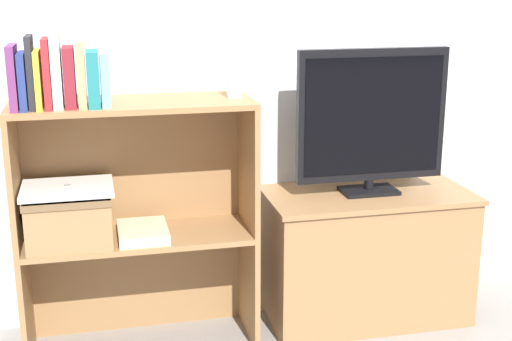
{
  "coord_description": "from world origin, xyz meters",
  "views": [
    {
      "loc": [
        -0.58,
        -2.33,
        1.38
      ],
      "look_at": [
        0.0,
        0.16,
        0.66
      ],
      "focal_mm": 50.0,
      "sensor_mm": 36.0,
      "label": 1
    }
  ],
  "objects_px": {
    "laptop": "(67,188)",
    "book_navy": "(23,81)",
    "book_ivory": "(56,69)",
    "baby_monitor": "(234,82)",
    "tv_stand": "(366,255)",
    "book_mustard": "(39,79)",
    "magazine_stack": "(143,232)",
    "book_tan": "(81,74)",
    "book_teal": "(93,79)",
    "book_charcoal": "(31,72)",
    "book_skyblue": "(105,80)",
    "book_plum": "(13,77)",
    "tv": "(372,119)",
    "storage_basket_left": "(69,214)",
    "book_maroon": "(69,77)",
    "book_crimson": "(47,73)"
  },
  "relations": [
    {
      "from": "book_navy",
      "to": "magazine_stack",
      "type": "height_order",
      "value": "book_navy"
    },
    {
      "from": "tv",
      "to": "book_maroon",
      "type": "distance_m",
      "value": 1.14
    },
    {
      "from": "book_mustard",
      "to": "book_maroon",
      "type": "distance_m",
      "value": 0.1
    },
    {
      "from": "book_navy",
      "to": "book_tan",
      "type": "xyz_separation_m",
      "value": [
        0.19,
        0.0,
        0.02
      ]
    },
    {
      "from": "book_charcoal",
      "to": "magazine_stack",
      "type": "relative_size",
      "value": 1.05
    },
    {
      "from": "book_crimson",
      "to": "book_skyblue",
      "type": "height_order",
      "value": "book_crimson"
    },
    {
      "from": "book_navy",
      "to": "laptop",
      "type": "bearing_deg",
      "value": 21.04
    },
    {
      "from": "book_mustard",
      "to": "book_teal",
      "type": "height_order",
      "value": "book_mustard"
    },
    {
      "from": "book_navy",
      "to": "book_tan",
      "type": "height_order",
      "value": "book_tan"
    },
    {
      "from": "laptop",
      "to": "book_navy",
      "type": "bearing_deg",
      "value": -158.96
    },
    {
      "from": "book_charcoal",
      "to": "baby_monitor",
      "type": "height_order",
      "value": "book_charcoal"
    },
    {
      "from": "tv_stand",
      "to": "book_navy",
      "type": "distance_m",
      "value": 1.48
    },
    {
      "from": "tv_stand",
      "to": "book_mustard",
      "type": "xyz_separation_m",
      "value": [
        -1.22,
        -0.1,
        0.77
      ]
    },
    {
      "from": "book_plum",
      "to": "baby_monitor",
      "type": "relative_size",
      "value": 1.51
    },
    {
      "from": "tv_stand",
      "to": "laptop",
      "type": "xyz_separation_m",
      "value": [
        -1.15,
        -0.05,
        0.38
      ]
    },
    {
      "from": "tv_stand",
      "to": "book_plum",
      "type": "xyz_separation_m",
      "value": [
        -1.3,
        -0.1,
        0.78
      ]
    },
    {
      "from": "book_tan",
      "to": "baby_monitor",
      "type": "distance_m",
      "value": 0.54
    },
    {
      "from": "tv",
      "to": "book_skyblue",
      "type": "distance_m",
      "value": 1.03
    },
    {
      "from": "book_plum",
      "to": "book_crimson",
      "type": "relative_size",
      "value": 0.91
    },
    {
      "from": "book_navy",
      "to": "book_mustard",
      "type": "xyz_separation_m",
      "value": [
        0.05,
        0.0,
        0.0
      ]
    },
    {
      "from": "tv_stand",
      "to": "baby_monitor",
      "type": "height_order",
      "value": "baby_monitor"
    },
    {
      "from": "tv_stand",
      "to": "book_ivory",
      "type": "bearing_deg",
      "value": -175.22
    },
    {
      "from": "book_tan",
      "to": "book_teal",
      "type": "xyz_separation_m",
      "value": [
        0.04,
        0.0,
        -0.02
      ]
    },
    {
      "from": "book_navy",
      "to": "book_teal",
      "type": "height_order",
      "value": "same"
    },
    {
      "from": "book_mustard",
      "to": "book_skyblue",
      "type": "xyz_separation_m",
      "value": [
        0.21,
        0.0,
        -0.01
      ]
    },
    {
      "from": "laptop",
      "to": "tv_stand",
      "type": "bearing_deg",
      "value": 2.66
    },
    {
      "from": "book_navy",
      "to": "book_skyblue",
      "type": "bearing_deg",
      "value": 0.0
    },
    {
      "from": "book_navy",
      "to": "book_maroon",
      "type": "distance_m",
      "value": 0.15
    },
    {
      "from": "tv_stand",
      "to": "magazine_stack",
      "type": "distance_m",
      "value": 0.92
    },
    {
      "from": "book_plum",
      "to": "book_mustard",
      "type": "distance_m",
      "value": 0.08
    },
    {
      "from": "book_ivory",
      "to": "book_teal",
      "type": "relative_size",
      "value": 1.38
    },
    {
      "from": "book_crimson",
      "to": "storage_basket_left",
      "type": "height_order",
      "value": "book_crimson"
    },
    {
      "from": "tv",
      "to": "book_teal",
      "type": "height_order",
      "value": "book_teal"
    },
    {
      "from": "book_charcoal",
      "to": "magazine_stack",
      "type": "xyz_separation_m",
      "value": [
        0.34,
        0.02,
        -0.59
      ]
    },
    {
      "from": "book_navy",
      "to": "tv_stand",
      "type": "bearing_deg",
      "value": 4.37
    },
    {
      "from": "laptop",
      "to": "storage_basket_left",
      "type": "bearing_deg",
      "value": 165.96
    },
    {
      "from": "tv_stand",
      "to": "book_ivory",
      "type": "height_order",
      "value": "book_ivory"
    },
    {
      "from": "book_ivory",
      "to": "baby_monitor",
      "type": "bearing_deg",
      "value": 5.46
    },
    {
      "from": "tv",
      "to": "tv_stand",
      "type": "bearing_deg",
      "value": 90.0
    },
    {
      "from": "baby_monitor",
      "to": "laptop",
      "type": "bearing_deg",
      "value": -178.58
    },
    {
      "from": "book_skyblue",
      "to": "baby_monitor",
      "type": "bearing_deg",
      "value": 7.3
    },
    {
      "from": "book_tan",
      "to": "storage_basket_left",
      "type": "relative_size",
      "value": 0.74
    },
    {
      "from": "book_ivory",
      "to": "book_mustard",
      "type": "bearing_deg",
      "value": 180.0
    },
    {
      "from": "storage_basket_left",
      "to": "laptop",
      "type": "distance_m",
      "value": 0.09
    },
    {
      "from": "baby_monitor",
      "to": "magazine_stack",
      "type": "height_order",
      "value": "baby_monitor"
    },
    {
      "from": "book_navy",
      "to": "book_mustard",
      "type": "distance_m",
      "value": 0.05
    },
    {
      "from": "tv_stand",
      "to": "book_teal",
      "type": "bearing_deg",
      "value": -174.7
    },
    {
      "from": "book_plum",
      "to": "book_skyblue",
      "type": "relative_size",
      "value": 1.19
    },
    {
      "from": "book_maroon",
      "to": "book_crimson",
      "type": "bearing_deg",
      "value": 180.0
    },
    {
      "from": "book_crimson",
      "to": "book_skyblue",
      "type": "distance_m",
      "value": 0.19
    }
  ]
}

